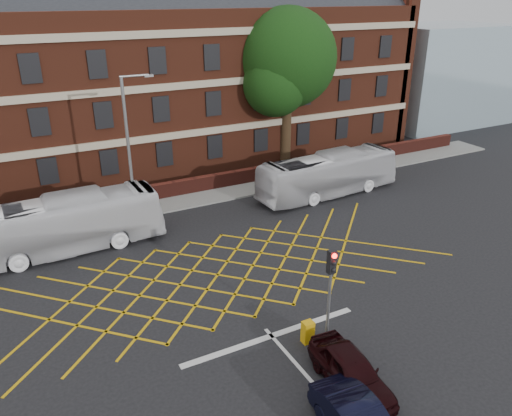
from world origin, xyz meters
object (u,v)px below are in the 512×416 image
bus_right (328,175)px  utility_cabinet (308,332)px  deciduous_tree (287,65)px  bus_left (57,226)px  traffic_light_near (329,307)px  street_lamp (133,180)px  car_maroon (351,371)px

bus_right → utility_cabinet: (-10.09, -12.85, -0.99)m
bus_right → deciduous_tree: 9.96m
bus_left → bus_right: (17.82, 0.11, -0.09)m
traffic_light_near → street_lamp: (-3.76, 14.19, 1.34)m
utility_cabinet → bus_left: bearing=121.2°
bus_right → car_maroon: size_ratio=2.61×
traffic_light_near → utility_cabinet: 1.49m
bus_left → deciduous_tree: 21.31m
bus_left → bus_right: bus_left is taller
bus_left → street_lamp: size_ratio=1.25×
bus_left → utility_cabinet: 14.94m
car_maroon → street_lamp: size_ratio=0.45×
traffic_light_near → utility_cabinet: size_ratio=4.42×
deciduous_tree → traffic_light_near: bearing=-116.7°
bus_right → street_lamp: (-13.25, 0.88, 1.63)m
bus_left → car_maroon: bearing=-154.8°
car_maroon → utility_cabinet: (0.02, 2.81, -0.21)m
traffic_light_near → bus_right: bearing=54.5°
deciduous_tree → street_lamp: bearing=-154.9°
car_maroon → traffic_light_near: (0.62, 2.35, 1.07)m
bus_left → deciduous_tree: (18.86, 7.70, 6.28)m
bus_right → traffic_light_near: size_ratio=2.48×
deciduous_tree → street_lamp: size_ratio=1.36×
bus_left → traffic_light_near: size_ratio=2.63×
deciduous_tree → utility_cabinet: size_ratio=12.65×
traffic_light_near → utility_cabinet: traffic_light_near is taller
bus_left → street_lamp: (4.56, 0.99, 1.54)m
deciduous_tree → bus_right: bearing=-97.8°
bus_right → street_lamp: size_ratio=1.18×
street_lamp → utility_cabinet: bearing=-77.1°
bus_left → deciduous_tree: bearing=-68.9°
bus_left → utility_cabinet: bearing=-149.9°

